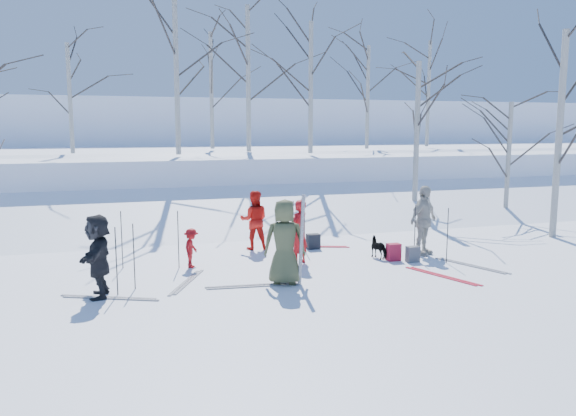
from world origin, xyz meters
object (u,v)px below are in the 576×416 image
object	(u,v)px
backpack_red	(393,252)
skier_cream_east	(423,220)
skier_olive_center	(285,242)
skier_red_seated	(191,248)
backpack_grey	(413,254)
skier_red_north	(299,232)
backpack_dark	(313,241)
dog	(379,247)
skier_redor_behind	(254,220)
skier_grey_west	(98,256)

from	to	relation	value
backpack_red	skier_cream_east	bearing A→B (deg)	19.53
skier_olive_center	skier_red_seated	world-z (taller)	skier_olive_center
skier_olive_center	backpack_grey	world-z (taller)	skier_olive_center
skier_red_north	backpack_grey	bearing A→B (deg)	131.12
backpack_red	backpack_dark	size ratio (longest dim) A/B	1.05
backpack_red	dog	bearing A→B (deg)	121.00
skier_redor_behind	skier_cream_east	size ratio (longest dim) A/B	0.89
skier_grey_west	dog	bearing A→B (deg)	107.51
skier_grey_west	skier_red_north	bearing A→B (deg)	113.25
skier_olive_center	skier_redor_behind	world-z (taller)	skier_olive_center
skier_cream_east	backpack_grey	world-z (taller)	skier_cream_east
dog	skier_olive_center	bearing A→B (deg)	12.35
skier_red_north	skier_red_seated	distance (m)	2.54
skier_red_north	backpack_grey	distance (m)	2.83
skier_olive_center	skier_red_north	xyz separation A→B (m)	(0.83, 1.60, -0.12)
skier_olive_center	skier_grey_west	bearing A→B (deg)	14.97
skier_grey_west	backpack_grey	bearing A→B (deg)	101.82
skier_red_seated	backpack_grey	world-z (taller)	skier_red_seated
skier_red_north	backpack_red	xyz separation A→B (m)	(2.31, -0.40, -0.56)
skier_redor_behind	backpack_red	distance (m)	3.75
skier_olive_center	skier_grey_west	distance (m)	3.66
skier_olive_center	skier_redor_behind	xyz separation A→B (m)	(0.20, 3.46, -0.10)
skier_grey_west	backpack_red	world-z (taller)	skier_grey_west
skier_grey_west	backpack_grey	world-z (taller)	skier_grey_west
skier_redor_behind	skier_red_seated	size ratio (longest dim) A/B	1.71
backpack_grey	skier_redor_behind	bearing A→B (deg)	142.83
skier_redor_behind	skier_grey_west	world-z (taller)	skier_grey_west
skier_red_seated	skier_olive_center	bearing A→B (deg)	-115.31
skier_redor_behind	backpack_grey	distance (m)	4.21
skier_grey_west	backpack_dark	distance (m)	6.11
skier_red_seated	backpack_red	bearing A→B (deg)	-74.58
backpack_dark	skier_redor_behind	bearing A→B (deg)	164.56
skier_cream_east	backpack_red	xyz separation A→B (m)	(-1.01, -0.36, -0.68)
skier_grey_west	dog	size ratio (longest dim) A/B	2.54
skier_red_north	dog	xyz separation A→B (m)	(2.11, -0.05, -0.50)
skier_red_seated	backpack_grey	bearing A→B (deg)	-76.78
backpack_red	skier_olive_center	bearing A→B (deg)	-159.09
skier_cream_east	backpack_dark	xyz separation A→B (m)	(-2.44, 1.47, -0.69)
skier_red_seated	backpack_grey	xyz separation A→B (m)	(5.19, -1.03, -0.27)
dog	backpack_grey	bearing A→B (deg)	118.32
skier_grey_west	backpack_dark	xyz separation A→B (m)	(5.37, 2.83, -0.60)
skier_red_seated	backpack_dark	distance (m)	3.56
backpack_red	skier_grey_west	bearing A→B (deg)	-171.64
skier_olive_center	dog	size ratio (longest dim) A/B	2.81
backpack_red	backpack_dark	xyz separation A→B (m)	(-1.43, 1.83, -0.01)
skier_red_north	skier_grey_west	bearing A→B (deg)	-17.81
skier_red_north	backpack_red	distance (m)	2.41
skier_red_seated	skier_redor_behind	bearing A→B (deg)	-26.90
skier_red_seated	skier_grey_west	world-z (taller)	skier_grey_west
skier_red_north	skier_grey_west	xyz separation A→B (m)	(-4.49, -1.40, 0.04)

